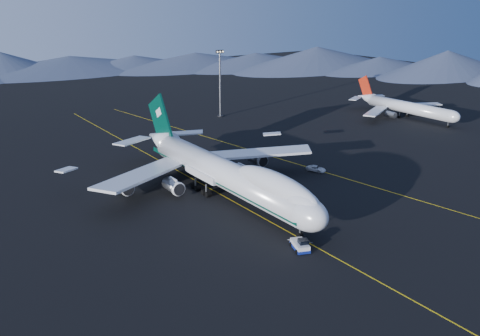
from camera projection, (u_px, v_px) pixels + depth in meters
ground at (225, 197)px, 122.97m from camera, size 500.00×500.00×0.00m
taxiway_line_main at (225, 197)px, 122.96m from camera, size 0.25×220.00×0.01m
taxiway_line_side at (297, 164)px, 146.86m from camera, size 28.08×198.09×0.01m
boeing_747 at (225, 173)px, 121.20m from camera, size 59.62×72.43×19.37m
pushback_tug at (300, 246)px, 97.46m from camera, size 3.92×5.33×2.09m
second_jet at (405, 107)px, 201.14m from camera, size 42.21×47.69×13.57m
service_van at (316, 169)px, 140.58m from camera, size 3.98×5.79×1.47m
floodlight_mast at (220, 83)px, 200.52m from camera, size 3.09×2.32×24.99m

